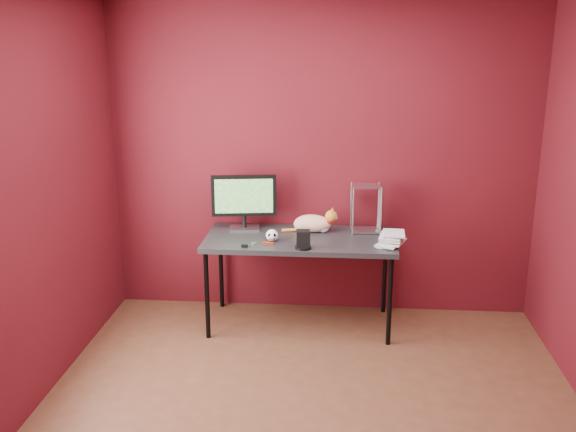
# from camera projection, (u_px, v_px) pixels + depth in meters

# --- Properties ---
(room) EXTENTS (3.52, 3.52, 2.61)m
(room) POSITION_uv_depth(u_px,v_px,m) (312.00, 194.00, 3.56)
(room) COLOR #4F2B1B
(room) RESTS_ON ground
(desk) EXTENTS (1.50, 0.70, 0.75)m
(desk) POSITION_uv_depth(u_px,v_px,m) (300.00, 243.00, 5.09)
(desk) COLOR black
(desk) RESTS_ON ground
(monitor) EXTENTS (0.53, 0.20, 0.46)m
(monitor) POSITION_uv_depth(u_px,v_px,m) (244.00, 199.00, 5.21)
(monitor) COLOR #A5A5A9
(monitor) RESTS_ON desk
(cat) EXTENTS (0.45, 0.21, 0.21)m
(cat) POSITION_uv_depth(u_px,v_px,m) (313.00, 223.00, 5.20)
(cat) COLOR orange
(cat) RESTS_ON desk
(skull_mug) EXTENTS (0.10, 0.10, 0.09)m
(skull_mug) POSITION_uv_depth(u_px,v_px,m) (272.00, 235.00, 4.96)
(skull_mug) COLOR white
(skull_mug) RESTS_ON desk
(speaker) EXTENTS (0.12, 0.12, 0.14)m
(speaker) POSITION_uv_depth(u_px,v_px,m) (303.00, 240.00, 4.79)
(speaker) COLOR black
(speaker) RESTS_ON desk
(book_stack) EXTENTS (0.24, 0.27, 1.09)m
(book_stack) POSITION_uv_depth(u_px,v_px,m) (384.00, 174.00, 4.77)
(book_stack) COLOR beige
(book_stack) RESTS_ON desk
(wire_rack) EXTENTS (0.24, 0.20, 0.39)m
(wire_rack) POSITION_uv_depth(u_px,v_px,m) (366.00, 208.00, 5.18)
(wire_rack) COLOR #A5A5A9
(wire_rack) RESTS_ON desk
(pocket_knife) EXTENTS (0.08, 0.03, 0.02)m
(pocket_knife) POSITION_uv_depth(u_px,v_px,m) (268.00, 243.00, 4.90)
(pocket_knife) COLOR #98200B
(pocket_knife) RESTS_ON desk
(black_gadget) EXTENTS (0.05, 0.03, 0.02)m
(black_gadget) POSITION_uv_depth(u_px,v_px,m) (245.00, 246.00, 4.83)
(black_gadget) COLOR black
(black_gadget) RESTS_ON desk
(washer) EXTENTS (0.05, 0.05, 0.00)m
(washer) POSITION_uv_depth(u_px,v_px,m) (254.00, 243.00, 4.92)
(washer) COLOR #A5A5A9
(washer) RESTS_ON desk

